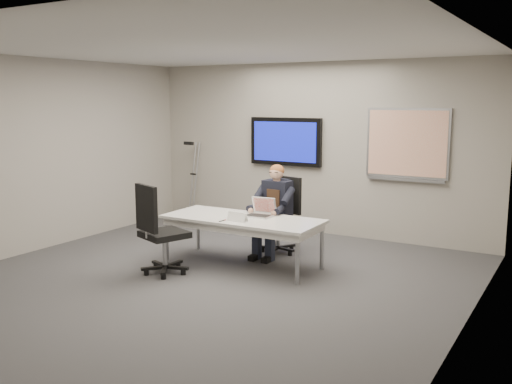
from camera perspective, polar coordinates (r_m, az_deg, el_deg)
The scene contains 15 objects.
floor at distance 7.15m, azimuth -4.63°, elevation -8.69°, with size 6.00×6.00×0.02m, color #3B3B3E.
ceiling at distance 6.83m, azimuth -4.94°, elevation 14.26°, with size 6.00×6.00×0.02m, color silver.
wall_back at distance 9.45m, azimuth 5.81°, elevation 4.34°, with size 6.00×0.02×2.80m, color #9E9A8F.
wall_left at distance 8.92m, azimuth -20.75°, elevation 3.51°, with size 0.02×6.00×2.80m, color #9E9A8F.
wall_right at distance 5.69m, azimuth 20.74°, elevation 0.57°, with size 0.02×6.00×2.80m, color #9E9A8F.
conference_table at distance 7.57m, azimuth -1.36°, elevation -3.12°, with size 2.13×0.91×0.65m.
tv_display at distance 9.61m, azimuth 2.97°, elevation 5.06°, with size 1.30×0.09×0.80m.
whiteboard at distance 8.87m, azimuth 14.89°, elevation 4.61°, with size 1.25×0.08×1.10m.
office_chair_far at distance 8.28m, azimuth 2.46°, elevation -3.73°, with size 0.63×0.63×1.09m.
office_chair_near at distance 7.34m, azimuth -9.45°, elevation -5.37°, with size 0.71×0.71×1.16m.
seated_person at distance 8.03m, azimuth 1.56°, elevation -2.81°, with size 0.41×0.71×1.29m.
crutch at distance 10.51m, azimuth -6.22°, elevation 1.23°, with size 0.20×0.36×1.49m, color #9A9CA1, non-canonical shape.
laptop at distance 7.65m, azimuth 0.50°, elevation -1.94°, with size 0.36×0.34×0.25m.
name_tent at distance 7.34m, azimuth -1.86°, elevation -2.48°, with size 0.28×0.08×0.11m, color white, non-canonical shape.
pen at distance 7.35m, azimuth -3.37°, elevation -2.87°, with size 0.01×0.01×0.14m, color black.
Camera 1 is at (3.94, -5.55, 2.20)m, focal length 40.00 mm.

